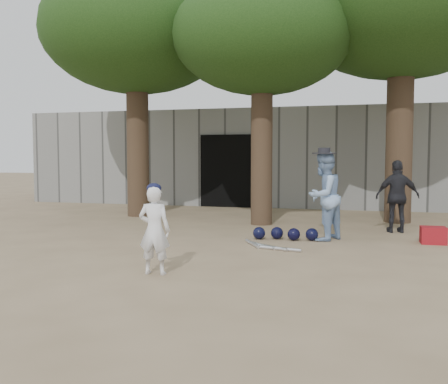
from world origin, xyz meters
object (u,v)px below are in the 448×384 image
(spectator_blue, at_px, (324,196))
(red_bag, at_px, (433,235))
(boy_player, at_px, (154,230))
(spectator_dark, at_px, (398,196))

(spectator_blue, distance_m, red_bag, 2.01)
(boy_player, xyz_separation_m, spectator_dark, (3.29, 4.62, 0.15))
(boy_player, relative_size, spectator_dark, 0.79)
(spectator_dark, distance_m, red_bag, 1.45)
(boy_player, xyz_separation_m, red_bag, (3.81, 3.40, -0.43))
(red_bag, bearing_deg, spectator_dark, 113.22)
(boy_player, relative_size, spectator_blue, 0.71)
(spectator_blue, relative_size, red_bag, 3.86)
(spectator_dark, bearing_deg, red_bag, 102.80)
(boy_player, height_order, spectator_blue, spectator_blue)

